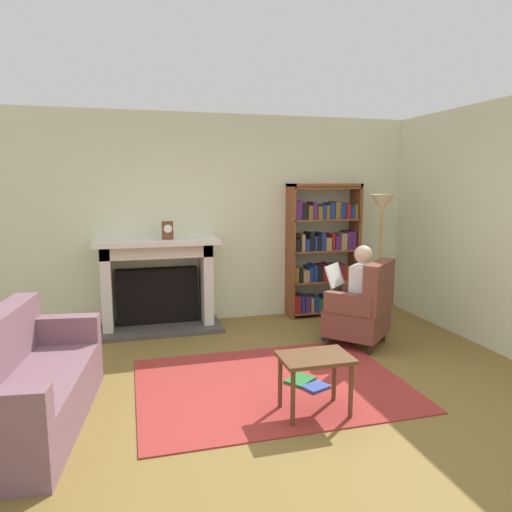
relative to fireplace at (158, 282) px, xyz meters
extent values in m
plane|color=olive|center=(0.88, -2.30, -0.60)|extent=(14.00, 14.00, 0.00)
cube|color=beige|center=(0.88, 0.25, 0.75)|extent=(5.60, 0.10, 2.70)
cube|color=beige|center=(3.53, -1.05, 0.75)|extent=(0.10, 5.20, 2.70)
cube|color=#9E2F2B|center=(0.88, -2.00, -0.59)|extent=(2.40, 1.80, 0.01)
cube|color=#4C4742|center=(0.00, -0.12, -0.57)|extent=(1.54, 0.64, 0.05)
cube|color=black|center=(0.00, 0.10, -0.20)|extent=(1.02, 0.20, 0.70)
cube|color=silver|center=(-0.61, -0.02, -0.06)|extent=(0.12, 0.44, 1.08)
cube|color=silver|center=(0.61, -0.02, -0.06)|extent=(0.12, 0.44, 1.08)
cube|color=silver|center=(0.00, -0.02, 0.40)|extent=(1.34, 0.44, 0.16)
cube|color=silver|center=(0.00, -0.08, 0.51)|extent=(1.50, 0.56, 0.06)
cylinder|color=brown|center=(0.13, -0.10, 0.65)|extent=(0.14, 0.14, 0.22)
cylinder|color=white|center=(0.13, -0.17, 0.68)|extent=(0.10, 0.01, 0.10)
cube|color=brown|center=(1.77, 0.04, 0.31)|extent=(0.04, 0.32, 1.81)
cube|color=brown|center=(2.72, 0.04, 0.31)|extent=(0.04, 0.32, 1.81)
cube|color=brown|center=(2.24, 0.04, 1.19)|extent=(0.99, 0.32, 0.04)
cube|color=brown|center=(2.24, 0.04, -0.54)|extent=(0.95, 0.32, 0.02)
cube|color=maroon|center=(1.84, 0.03, -0.41)|extent=(0.09, 0.26, 0.24)
cube|color=navy|center=(1.92, 0.03, -0.41)|extent=(0.05, 0.26, 0.23)
cube|color=#4C1E59|center=(1.99, 0.03, -0.42)|extent=(0.07, 0.26, 0.21)
cube|color=#997F4C|center=(2.05, 0.03, -0.43)|extent=(0.04, 0.26, 0.20)
cube|color=navy|center=(2.11, 0.03, -0.42)|extent=(0.07, 0.26, 0.21)
cube|color=#1E592D|center=(2.19, 0.03, -0.45)|extent=(0.09, 0.26, 0.17)
cube|color=navy|center=(2.28, 0.03, -0.43)|extent=(0.08, 0.26, 0.20)
cube|color=brown|center=(2.37, 0.03, -0.45)|extent=(0.09, 0.26, 0.16)
cube|color=brown|center=(2.46, 0.03, -0.41)|extent=(0.08, 0.26, 0.23)
cube|color=#1E592D|center=(2.54, 0.03, -0.44)|extent=(0.07, 0.26, 0.17)
cube|color=navy|center=(2.62, 0.03, -0.41)|extent=(0.09, 0.26, 0.24)
cube|color=brown|center=(2.24, 0.04, -0.12)|extent=(0.95, 0.32, 0.02)
cube|color=brown|center=(1.82, 0.03, 0.00)|extent=(0.05, 0.26, 0.21)
cube|color=black|center=(1.88, 0.03, -0.01)|extent=(0.04, 0.26, 0.19)
cube|color=#997F4C|center=(1.96, 0.03, -0.02)|extent=(0.09, 0.26, 0.16)
cube|color=navy|center=(2.03, 0.03, 0.00)|extent=(0.05, 0.26, 0.20)
cube|color=navy|center=(2.09, 0.03, 0.01)|extent=(0.05, 0.26, 0.23)
cube|color=black|center=(2.16, 0.03, 0.00)|extent=(0.07, 0.26, 0.21)
cube|color=maroon|center=(2.23, 0.03, 0.00)|extent=(0.06, 0.26, 0.22)
cube|color=#4C1E59|center=(2.29, 0.03, 0.01)|extent=(0.04, 0.26, 0.24)
cube|color=#1E592D|center=(2.35, 0.03, 0.00)|extent=(0.07, 0.26, 0.21)
cube|color=#4C1E59|center=(2.44, 0.03, 0.00)|extent=(0.08, 0.26, 0.21)
cube|color=maroon|center=(2.51, 0.03, 0.00)|extent=(0.06, 0.26, 0.21)
cube|color=brown|center=(2.58, 0.03, -0.01)|extent=(0.06, 0.26, 0.19)
cube|color=#997F4C|center=(2.65, 0.03, -0.02)|extent=(0.06, 0.26, 0.16)
cube|color=brown|center=(2.24, 0.04, 0.31)|extent=(0.95, 0.32, 0.02)
cube|color=black|center=(1.84, 0.03, 0.40)|extent=(0.08, 0.26, 0.16)
cube|color=#997F4C|center=(1.91, 0.03, 0.43)|extent=(0.05, 0.26, 0.23)
cube|color=navy|center=(1.97, 0.03, 0.40)|extent=(0.06, 0.26, 0.16)
cube|color=black|center=(2.03, 0.03, 0.44)|extent=(0.06, 0.26, 0.25)
cube|color=navy|center=(2.09, 0.03, 0.42)|extent=(0.04, 0.26, 0.20)
cube|color=black|center=(2.13, 0.03, 0.43)|extent=(0.04, 0.26, 0.22)
cube|color=navy|center=(2.19, 0.03, 0.44)|extent=(0.06, 0.26, 0.24)
cube|color=#997F4C|center=(2.27, 0.03, 0.40)|extent=(0.08, 0.26, 0.17)
cube|color=maroon|center=(2.34, 0.03, 0.43)|extent=(0.04, 0.26, 0.22)
cube|color=#4C1E59|center=(2.41, 0.03, 0.42)|extent=(0.08, 0.26, 0.20)
cube|color=#997F4C|center=(2.50, 0.03, 0.43)|extent=(0.08, 0.26, 0.22)
cube|color=#4C1E59|center=(2.58, 0.03, 0.44)|extent=(0.08, 0.26, 0.24)
cube|color=#4C1E59|center=(2.65, 0.03, 0.44)|extent=(0.05, 0.26, 0.25)
cube|color=brown|center=(2.24, 0.04, 0.73)|extent=(0.95, 0.32, 0.02)
cube|color=#4C1E59|center=(1.84, 0.03, 0.87)|extent=(0.08, 0.26, 0.25)
cube|color=black|center=(1.92, 0.03, 0.85)|extent=(0.08, 0.26, 0.22)
cube|color=brown|center=(2.00, 0.03, 0.83)|extent=(0.06, 0.26, 0.18)
cube|color=#4C1E59|center=(2.07, 0.03, 0.86)|extent=(0.06, 0.26, 0.23)
cube|color=brown|center=(2.14, 0.03, 0.83)|extent=(0.06, 0.26, 0.17)
cube|color=navy|center=(2.20, 0.03, 0.84)|extent=(0.05, 0.26, 0.19)
cube|color=brown|center=(2.25, 0.03, 0.83)|extent=(0.05, 0.26, 0.18)
cube|color=navy|center=(2.32, 0.03, 0.85)|extent=(0.07, 0.26, 0.21)
cube|color=brown|center=(2.39, 0.03, 0.86)|extent=(0.07, 0.26, 0.23)
cube|color=navy|center=(2.47, 0.03, 0.85)|extent=(0.07, 0.26, 0.22)
cube|color=maroon|center=(2.55, 0.03, 0.84)|extent=(0.06, 0.26, 0.20)
cube|color=navy|center=(2.61, 0.03, 0.83)|extent=(0.05, 0.26, 0.17)
cube|color=brown|center=(2.67, 0.03, 0.84)|extent=(0.04, 0.26, 0.19)
cube|color=brown|center=(2.24, 0.04, 1.15)|extent=(0.95, 0.32, 0.02)
cylinder|color=#331E14|center=(2.16, -0.85, -0.54)|extent=(0.05, 0.05, 0.12)
cylinder|color=#331E14|center=(1.79, -1.20, -0.54)|extent=(0.05, 0.05, 0.12)
cylinder|color=#331E14|center=(2.49, -1.20, -0.54)|extent=(0.05, 0.05, 0.12)
cylinder|color=#331E14|center=(2.12, -1.55, -0.54)|extent=(0.05, 0.05, 0.12)
cube|color=brown|center=(2.14, -1.20, -0.33)|extent=(0.88, 0.88, 0.30)
cube|color=brown|center=(2.30, -1.37, 0.10)|extent=(0.58, 0.55, 0.55)
cube|color=brown|center=(2.34, -1.01, -0.07)|extent=(0.46, 0.48, 0.22)
cube|color=brown|center=(1.94, -1.38, -0.07)|extent=(0.46, 0.48, 0.22)
cube|color=silver|center=(2.17, -1.23, 0.07)|extent=(0.37, 0.36, 0.50)
sphere|color=#D8AD8C|center=(2.17, -1.23, 0.44)|extent=(0.20, 0.20, 0.20)
cube|color=#191E3F|center=(2.09, -1.03, -0.13)|extent=(0.36, 0.37, 0.12)
cube|color=#191E3F|center=(1.98, -1.14, -0.13)|extent=(0.36, 0.37, 0.12)
cylinder|color=#191E3F|center=(1.96, -0.90, -0.39)|extent=(0.10, 0.10, 0.42)
cylinder|color=#191E3F|center=(1.85, -1.00, -0.39)|extent=(0.10, 0.10, 0.42)
cube|color=white|center=(1.95, -0.99, 0.17)|extent=(0.34, 0.32, 0.25)
cube|color=#7C5762|center=(-1.06, -2.25, -0.40)|extent=(0.91, 1.77, 0.40)
cube|color=#7C5762|center=(-0.97, -1.48, -0.08)|extent=(0.71, 0.25, 0.24)
cube|color=brown|center=(1.05, -2.61, -0.13)|extent=(0.56, 0.39, 0.03)
cylinder|color=brown|center=(0.82, -2.76, -0.37)|extent=(0.04, 0.04, 0.45)
cylinder|color=brown|center=(1.29, -2.76, -0.37)|extent=(0.04, 0.04, 0.45)
cylinder|color=brown|center=(0.82, -2.45, -0.37)|extent=(0.04, 0.04, 0.45)
cylinder|color=brown|center=(1.29, -2.45, -0.37)|extent=(0.04, 0.04, 0.45)
cube|color=#334CA5|center=(1.23, -2.20, -0.58)|extent=(0.26, 0.23, 0.02)
cube|color=#267233|center=(1.15, -2.03, -0.58)|extent=(0.33, 0.31, 0.02)
cylinder|color=#B7933F|center=(2.78, -0.55, -0.58)|extent=(0.24, 0.24, 0.03)
cylinder|color=#B7933F|center=(2.78, -0.55, 0.15)|extent=(0.03, 0.03, 1.44)
cone|color=beige|center=(2.78, -0.55, 0.97)|extent=(0.32, 0.32, 0.22)
camera|label=1|loc=(-0.32, -5.88, 1.23)|focal=33.00mm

